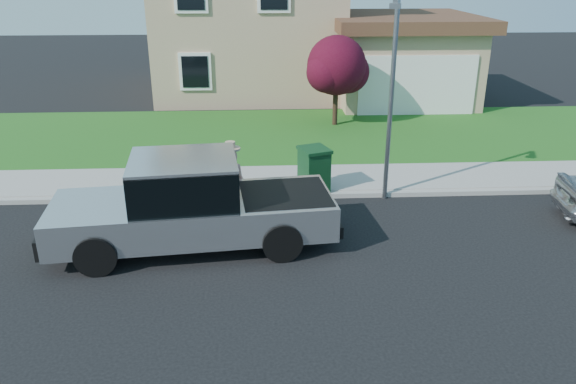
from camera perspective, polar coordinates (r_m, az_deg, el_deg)
The scene contains 10 objects.
ground at distance 11.89m, azimuth -4.41°, elevation -6.09°, with size 80.00×80.00×0.00m, color black.
curb at distance 14.49m, azimuth -0.23°, elevation -0.38°, with size 40.00×0.20×0.12m, color gray.
sidewalk at distance 15.51m, azimuth -0.42°, elevation 1.22°, with size 40.00×2.00×0.15m, color gray.
lawn at distance 19.78m, azimuth -1.00°, elevation 5.80°, with size 40.00×7.00×0.10m, color #1E5117.
house at distance 26.99m, azimuth -0.96°, elevation 16.92°, with size 14.00×11.30×6.85m.
pickup_truck at distance 11.92m, azimuth -9.72°, elevation -1.38°, with size 6.18×2.65×1.97m.
woman at distance 13.08m, azimuth -5.75°, elevation 0.91°, with size 0.66×0.46×1.90m.
ornamental_tree at distance 20.62m, azimuth 5.04°, elevation 12.41°, with size 2.35×2.12×3.23m.
trash_bin at distance 14.49m, azimuth 2.66°, elevation 2.38°, with size 0.91×0.98×1.12m.
street_lamp at distance 13.84m, azimuth 10.47°, elevation 10.03°, with size 0.37×0.64×4.90m.
Camera 1 is at (0.37, -10.48, 5.60)m, focal length 35.00 mm.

